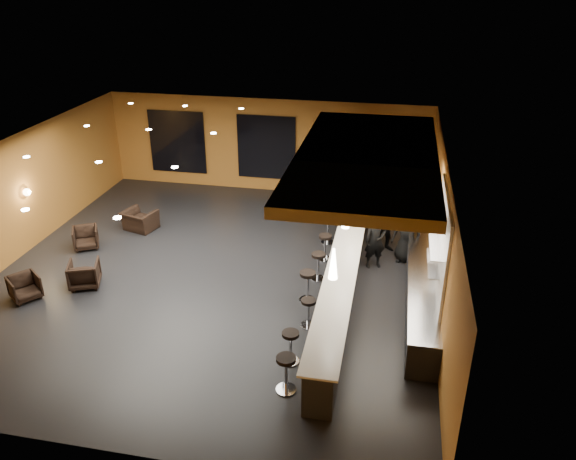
% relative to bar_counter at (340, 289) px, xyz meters
% --- Properties ---
extents(floor, '(12.00, 13.00, 0.10)m').
position_rel_bar_counter_xyz_m(floor, '(-3.65, 1.00, -0.55)').
color(floor, black).
rests_on(floor, ground).
extents(ceiling, '(12.00, 13.00, 0.10)m').
position_rel_bar_counter_xyz_m(ceiling, '(-3.65, 1.00, 3.05)').
color(ceiling, black).
extents(wall_back, '(12.00, 0.10, 3.50)m').
position_rel_bar_counter_xyz_m(wall_back, '(-3.65, 7.55, 1.25)').
color(wall_back, '#A56625').
rests_on(wall_back, floor).
extents(wall_front, '(12.00, 0.10, 3.50)m').
position_rel_bar_counter_xyz_m(wall_front, '(-3.65, -5.55, 1.25)').
color(wall_front, '#A56625').
rests_on(wall_front, floor).
extents(wall_left, '(0.10, 13.00, 3.50)m').
position_rel_bar_counter_xyz_m(wall_left, '(-9.70, 1.00, 1.25)').
color(wall_left, '#A56625').
rests_on(wall_left, floor).
extents(wall_right, '(0.10, 13.00, 3.50)m').
position_rel_bar_counter_xyz_m(wall_right, '(2.40, 1.00, 1.25)').
color(wall_right, '#A56625').
rests_on(wall_right, floor).
extents(wood_soffit, '(3.60, 8.00, 0.28)m').
position_rel_bar_counter_xyz_m(wood_soffit, '(0.35, 2.00, 2.86)').
color(wood_soffit, '#BC8737').
rests_on(wood_soffit, ceiling).
extents(window_left, '(2.20, 0.06, 2.40)m').
position_rel_bar_counter_xyz_m(window_left, '(-7.15, 7.44, 1.20)').
color(window_left, black).
rests_on(window_left, wall_back).
extents(window_center, '(2.20, 0.06, 2.40)m').
position_rel_bar_counter_xyz_m(window_center, '(-3.65, 7.44, 1.20)').
color(window_center, black).
rests_on(window_center, wall_back).
extents(window_right, '(2.20, 0.06, 2.40)m').
position_rel_bar_counter_xyz_m(window_right, '(-0.65, 7.44, 1.20)').
color(window_right, black).
rests_on(window_right, wall_back).
extents(tile_backsplash, '(0.06, 3.20, 2.40)m').
position_rel_bar_counter_xyz_m(tile_backsplash, '(2.31, 0.00, 1.50)').
color(tile_backsplash, white).
rests_on(tile_backsplash, wall_right).
extents(bar_counter, '(0.60, 8.00, 1.00)m').
position_rel_bar_counter_xyz_m(bar_counter, '(0.00, 0.00, 0.00)').
color(bar_counter, black).
rests_on(bar_counter, floor).
extents(bar_top, '(0.78, 8.10, 0.05)m').
position_rel_bar_counter_xyz_m(bar_top, '(0.00, 0.00, 0.52)').
color(bar_top, white).
rests_on(bar_top, bar_counter).
extents(prep_counter, '(0.70, 6.00, 0.86)m').
position_rel_bar_counter_xyz_m(prep_counter, '(2.00, 0.50, -0.07)').
color(prep_counter, black).
rests_on(prep_counter, floor).
extents(prep_top, '(0.72, 6.00, 0.03)m').
position_rel_bar_counter_xyz_m(prep_top, '(2.00, 0.50, 0.39)').
color(prep_top, silver).
rests_on(prep_top, prep_counter).
extents(wall_shelf_lower, '(0.30, 1.50, 0.03)m').
position_rel_bar_counter_xyz_m(wall_shelf_lower, '(2.17, -0.20, 1.10)').
color(wall_shelf_lower, silver).
rests_on(wall_shelf_lower, wall_right).
extents(wall_shelf_upper, '(0.30, 1.50, 0.03)m').
position_rel_bar_counter_xyz_m(wall_shelf_upper, '(2.17, -0.20, 1.55)').
color(wall_shelf_upper, silver).
rests_on(wall_shelf_upper, wall_right).
extents(column, '(0.60, 0.60, 3.50)m').
position_rel_bar_counter_xyz_m(column, '(0.00, 4.60, 1.25)').
color(column, olive).
rests_on(column, floor).
extents(wall_sconce, '(0.22, 0.22, 0.22)m').
position_rel_bar_counter_xyz_m(wall_sconce, '(-9.53, 1.50, 1.30)').
color(wall_sconce, '#FFE5B2').
rests_on(wall_sconce, wall_left).
extents(pendant_0, '(0.20, 0.20, 0.70)m').
position_rel_bar_counter_xyz_m(pendant_0, '(0.00, -2.00, 1.85)').
color(pendant_0, white).
rests_on(pendant_0, wood_soffit).
extents(pendant_1, '(0.20, 0.20, 0.70)m').
position_rel_bar_counter_xyz_m(pendant_1, '(0.00, 0.50, 1.85)').
color(pendant_1, white).
rests_on(pendant_1, wood_soffit).
extents(pendant_2, '(0.20, 0.20, 0.70)m').
position_rel_bar_counter_xyz_m(pendant_2, '(0.00, 3.00, 1.85)').
color(pendant_2, white).
rests_on(pendant_2, wood_soffit).
extents(staff_a, '(0.72, 0.61, 1.69)m').
position_rel_bar_counter_xyz_m(staff_a, '(0.72, 2.26, 0.34)').
color(staff_a, black).
rests_on(staff_a, floor).
extents(staff_b, '(0.98, 0.82, 1.82)m').
position_rel_bar_counter_xyz_m(staff_b, '(1.01, 3.31, 0.41)').
color(staff_b, black).
rests_on(staff_b, floor).
extents(staff_c, '(0.94, 0.71, 1.74)m').
position_rel_bar_counter_xyz_m(staff_c, '(1.60, 2.79, 0.37)').
color(staff_c, black).
rests_on(staff_c, floor).
extents(armchair_a, '(1.00, 0.99, 0.65)m').
position_rel_bar_counter_xyz_m(armchair_a, '(-8.09, -1.22, -0.17)').
color(armchair_a, black).
rests_on(armchair_a, floor).
extents(armchair_b, '(1.01, 1.02, 0.72)m').
position_rel_bar_counter_xyz_m(armchair_b, '(-6.89, -0.33, -0.14)').
color(armchair_b, black).
rests_on(armchair_b, floor).
extents(armchair_c, '(0.98, 0.99, 0.67)m').
position_rel_bar_counter_xyz_m(armchair_c, '(-8.00, 1.71, -0.16)').
color(armchair_c, black).
rests_on(armchair_c, floor).
extents(armchair_d, '(1.20, 1.12, 0.65)m').
position_rel_bar_counter_xyz_m(armchair_d, '(-6.94, 3.24, -0.17)').
color(armchair_d, black).
rests_on(armchair_d, floor).
extents(bar_stool_0, '(0.43, 0.43, 0.84)m').
position_rel_bar_counter_xyz_m(bar_stool_0, '(-0.73, -3.31, 0.04)').
color(bar_stool_0, silver).
rests_on(bar_stool_0, floor).
extents(bar_stool_1, '(0.40, 0.40, 0.78)m').
position_rel_bar_counter_xyz_m(bar_stool_1, '(-0.82, -2.40, 0.00)').
color(bar_stool_1, silver).
rests_on(bar_stool_1, floor).
extents(bar_stool_2, '(0.38, 0.38, 0.75)m').
position_rel_bar_counter_xyz_m(bar_stool_2, '(-0.66, -1.00, -0.02)').
color(bar_stool_2, silver).
rests_on(bar_stool_2, floor).
extents(bar_stool_3, '(0.43, 0.43, 0.85)m').
position_rel_bar_counter_xyz_m(bar_stool_3, '(-0.86, 0.10, 0.04)').
color(bar_stool_3, silver).
rests_on(bar_stool_3, floor).
extents(bar_stool_4, '(0.40, 0.40, 0.79)m').
position_rel_bar_counter_xyz_m(bar_stool_4, '(-0.75, 1.24, 0.01)').
color(bar_stool_4, silver).
rests_on(bar_stool_4, floor).
extents(bar_stool_5, '(0.40, 0.40, 0.80)m').
position_rel_bar_counter_xyz_m(bar_stool_5, '(-0.72, 2.38, 0.01)').
color(bar_stool_5, silver).
rests_on(bar_stool_5, floor).
extents(bar_stool_6, '(0.41, 0.41, 0.81)m').
position_rel_bar_counter_xyz_m(bar_stool_6, '(-0.78, 3.48, 0.02)').
color(bar_stool_6, silver).
rests_on(bar_stool_6, floor).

